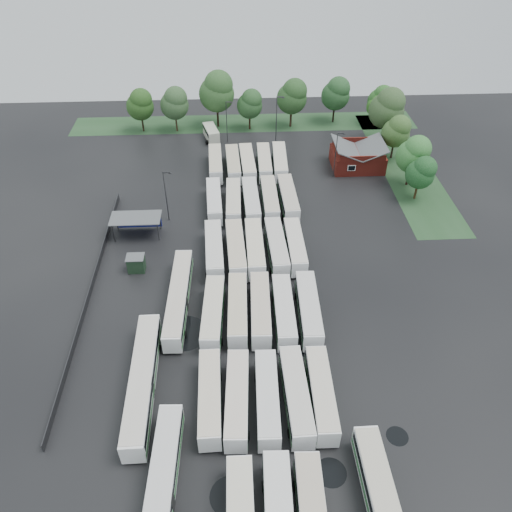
{
  "coord_description": "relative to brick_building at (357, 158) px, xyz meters",
  "views": [
    {
      "loc": [
        -0.97,
        -46.15,
        49.98
      ],
      "look_at": [
        2.0,
        12.0,
        2.5
      ],
      "focal_mm": 35.0,
      "sensor_mm": 36.0,
      "label": 1
    }
  ],
  "objects": [
    {
      "name": "bus_r5c3",
      "position": [
        -18.82,
        -0.63,
        -0.04
      ],
      "size": [
        2.68,
        11.98,
        3.33
      ],
      "rotation": [
        0.0,
        0.0,
        -0.01
      ],
      "color": "white",
      "rests_on": "ground"
    },
    {
      "name": "bus_r2c4",
      "position": [
        -15.45,
        -41.75,
        0.04
      ],
      "size": [
        3.02,
        12.55,
        3.47
      ],
      "rotation": [
        0.0,
        0.0,
        -0.03
      ],
      "color": "white",
      "rests_on": "ground"
    },
    {
      "name": "minibus",
      "position": [
        -29.63,
        13.85,
        -0.3
      ],
      "size": [
        3.88,
        6.86,
        2.83
      ],
      "rotation": [
        0.0,
        0.0,
        0.25
      ],
      "color": "beige",
      "rests_on": "ground"
    },
    {
      "name": "bus_r3c1",
      "position": [
        -25.01,
        -28.28,
        0.04
      ],
      "size": [
        3.16,
        12.56,
        3.47
      ],
      "rotation": [
        0.0,
        0.0,
        0.04
      ],
      "color": "white",
      "rests_on": "ground"
    },
    {
      "name": "artic_bus_west_b",
      "position": [
        -33.14,
        -38.48,
        -0.05
      ],
      "size": [
        3.05,
        17.76,
        3.28
      ],
      "rotation": [
        0.0,
        0.0,
        -0.03
      ],
      "color": "white",
      "rests_on": "ground"
    },
    {
      "name": "bus_r4c2",
      "position": [
        -22.05,
        -14.63,
        0.01
      ],
      "size": [
        2.96,
        12.35,
        3.42
      ],
      "rotation": [
        0.0,
        0.0,
        0.03
      ],
      "color": "white",
      "rests_on": "ground"
    },
    {
      "name": "brick_building",
      "position": [
        0.0,
        0.0,
        0.0
      ],
      "size": [
        10.07,
        8.6,
        5.39
      ],
      "color": "maroon",
      "rests_on": "ground"
    },
    {
      "name": "tree_east_4",
      "position": [
        8.3,
        19.22,
        3.02
      ],
      "size": [
        4.6,
        4.59,
        7.6
      ],
      "color": "#38281A",
      "rests_on": "ground"
    },
    {
      "name": "bus_r1c0",
      "position": [
        -28.47,
        -55.01,
        -0.05
      ],
      "size": [
        2.74,
        11.89,
        3.3
      ],
      "rotation": [
        0.0,
        0.0,
        0.02
      ],
      "color": "white",
      "rests_on": "ground"
    },
    {
      "name": "bus_r2c2",
      "position": [
        -21.94,
        -41.36,
        0.0
      ],
      "size": [
        2.96,
        12.28,
        3.4
      ],
      "rotation": [
        0.0,
        0.0,
        -0.03
      ],
      "color": "white",
      "rests_on": "ground"
    },
    {
      "name": "tree_north_0",
      "position": [
        -45.08,
        18.79,
        4.58
      ],
      "size": [
        6.05,
        6.05,
        10.01
      ],
      "color": "black",
      "rests_on": "ground"
    },
    {
      "name": "bus_r4c0",
      "position": [
        -28.57,
        -14.1,
        -0.06
      ],
      "size": [
        3.03,
        11.88,
        3.28
      ],
      "rotation": [
        0.0,
        0.0,
        0.05
      ],
      "color": "white",
      "rests_on": "ground"
    },
    {
      "name": "tree_north_5",
      "position": [
        -0.93,
        21.6,
        5.07
      ],
      "size": [
        6.51,
        6.51,
        10.78
      ],
      "color": "black",
      "rests_on": "ground"
    },
    {
      "name": "bus_r5c2",
      "position": [
        -22.17,
        -0.99,
        0.0
      ],
      "size": [
        3.08,
        12.31,
        3.4
      ],
      "rotation": [
        0.0,
        0.0,
        0.04
      ],
      "color": "white",
      "rests_on": "ground"
    },
    {
      "name": "grass_strip_east",
      "position": [
        10.0,
        0.03,
        -1.86
      ],
      "size": [
        10.0,
        50.0,
        0.01
      ],
      "primitive_type": "cube",
      "color": "#204121",
      "rests_on": "ground"
    },
    {
      "name": "tree_east_0",
      "position": [
        8.44,
        -12.46,
        3.7
      ],
      "size": [
        5.23,
        5.23,
        8.66
      ],
      "color": "#372612",
      "rests_on": "ground"
    },
    {
      "name": "tree_north_2",
      "position": [
        -28.02,
        20.49,
        6.56
      ],
      "size": [
        7.91,
        7.91,
        13.1
      ],
      "color": "black",
      "rests_on": "ground"
    },
    {
      "name": "bus_r2c1",
      "position": [
        -25.01,
        -41.27,
        -0.03
      ],
      "size": [
        2.84,
        12.07,
        3.34
      ],
      "rotation": [
        0.0,
        0.0,
        -0.02
      ],
      "color": "white",
      "rests_on": "ground"
    },
    {
      "name": "bus_r5c1",
      "position": [
        -25.03,
        -0.95,
        -0.05
      ],
      "size": [
        2.98,
        11.96,
        3.31
      ],
      "rotation": [
        0.0,
        0.0,
        0.04
      ],
      "color": "white",
      "rests_on": "ground"
    },
    {
      "name": "puddle_3",
      "position": [
        -17.25,
        -46.31,
        -1.86
      ],
      "size": [
        4.13,
        4.13,
        0.01
      ],
      "primitive_type": "cylinder",
      "color": "black",
      "rests_on": "ground"
    },
    {
      "name": "tree_east_2",
      "position": [
        8.21,
        3.32,
        4.19
      ],
      "size": [
        5.69,
        5.69,
        9.42
      ],
      "color": "black",
      "rests_on": "ground"
    },
    {
      "name": "puddle_1",
      "position": [
        -15.92,
        -63.56,
        -1.86
      ],
      "size": [
        3.34,
        3.34,
        0.01
      ],
      "primitive_type": "cylinder",
      "color": "black",
      "rests_on": "ground"
    },
    {
      "name": "bus_r3c2",
      "position": [
        -22.06,
        -28.12,
        0.03
      ],
      "size": [
        2.76,
        12.43,
        3.45
      ],
      "rotation": [
        0.0,
        0.0,
        0.01
      ],
      "color": "white",
      "rests_on": "ground"
    },
    {
      "name": "tree_north_1",
      "position": [
        -37.44,
        18.53,
        4.84
      ],
      "size": [
        6.29,
        6.29,
        10.42
      ],
      "color": "#3B2819",
      "rests_on": "ground"
    },
    {
      "name": "tree_north_6",
      "position": [
        9.17,
        20.28,
        4.03
      ],
      "size": [
        5.54,
        5.53,
        9.17
      ],
      "color": "#392917",
      "rests_on": "ground"
    },
    {
      "name": "grass_strip_north",
      "position": [
        -22.0,
        22.03,
        -1.86
      ],
      "size": [
        80.0,
        10.0,
        0.01
      ],
      "primitive_type": "cube",
      "color": "#204121",
      "rests_on": "ground"
    },
    {
      "name": "lamp_post_nw",
      "position": [
        -36.32,
        -16.99,
        3.63
      ],
      "size": [
        1.46,
        0.28,
        9.47
      ],
      "color": "#2D2D30",
      "rests_on": "ground"
    },
    {
      "name": "lamp_post_back_e",
      "position": [
        -15.44,
        10.57,
        4.41
      ],
      "size": [
        1.66,
        0.32,
        10.8
      ],
      "color": "#2D2D30",
      "rests_on": "ground"
    },
    {
      "name": "bus_r1c2",
      "position": [
        -21.98,
        -55.45,
        -0.05
      ],
      "size": [
        2.81,
        11.9,
        3.3
      ],
      "rotation": [
        0.0,
        0.0,
        -0.03
      ],
      "color": "white",
      "rests_on": "ground"
    },
    {
      "name": "wash_shed",
      "position": [
        -41.2,
        -20.74,
        1.12
      ],
      "size": [
        8.2,
        4.2,
        3.58
      ],
      "color": "#2D2D30",
      "rests_on": "ground"
    },
    {
      "name": "bus_r4c4",
      "position": [
        -15.43,
        -14.03,
        0.03
      ],
      "size": [
        2.97,
        12.45,
        3.45
      ],
      "rotation": [
        0.0,
        0.0,
        0.03
      ],
      "color": "white",
      "rests_on": "ground"
    },
    {
      "name": "puddle_2",
      "position": [
        -32.16,
        -43.49,
        -1.86
      ],
      "size": [
        6.33,
        6.33,
        0.01
      ],
      "primitive_type": "cylinder",
      "color": "black",
      "rests_on": "ground"
    },
    {
      "name": "bus_r5c4",
      "position": [
        -15.72,
        -0.6,
        0.01
      ],
      "size": [
        3.08,
        12.33,
        3.41
      ],
      "rotation": [
        0.0,
        0.0,
        -0.04
      ],
      "color": "white",
      "rests_on": "ground"
    },
    {
      "name": "artic_bus_west_c",
      "position": [
        -36.37,
        -52.48,
        0.06
      ],
      "size": [
        2.88,
        18.74,
        3.47
      ],
      "rotation": [
        0.0,
        0.0,
        0.01
      ],
      "color": "white",
      "rests_on": "ground"
    },
    {
      "name": "bus_r3c3",
      "position": [
        -18.64,
        -27.96,
        0.03
      ],
      "size": [
        3.1,
        12.45,
        3.44
      ],
      "rotation": [
        0.0,
        0.0,
        0.04
      ],
      "color": "white",
      "rests_on": "ground"
    },
    {
      "name": "bus_r5c0",
      "position": [
        -28.49,
        -0.54,
        -0.05
      ],
      "size": [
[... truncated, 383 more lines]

